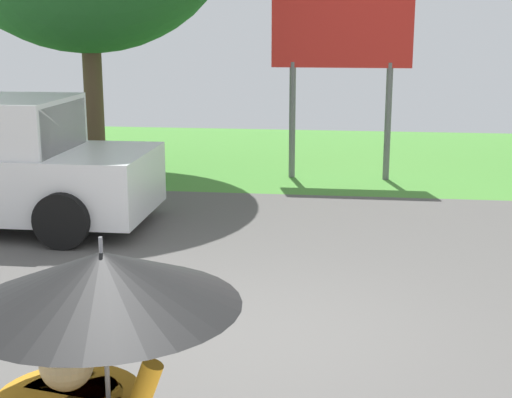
# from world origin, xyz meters

# --- Properties ---
(ground_plane) EXTENTS (40.00, 22.00, 0.20)m
(ground_plane) POSITION_xyz_m (0.00, 2.95, -0.05)
(ground_plane) COLOR #565451
(roadside_billboard) EXTENTS (2.60, 0.12, 3.50)m
(roadside_billboard) POSITION_xyz_m (0.63, 7.52, 2.55)
(roadside_billboard) COLOR slate
(roadside_billboard) RESTS_ON ground_plane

